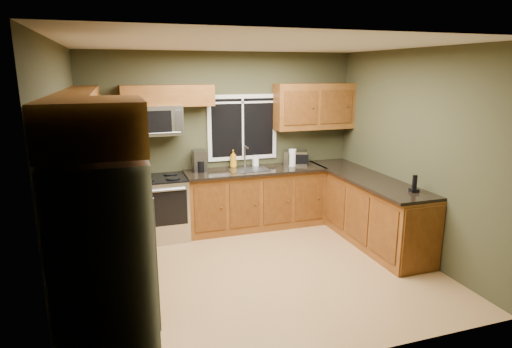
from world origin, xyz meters
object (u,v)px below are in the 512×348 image
microwave (155,120)px  soap_bottle_b (255,160)px  range (161,208)px  paper_towel_roll (292,158)px  refrigerator (106,268)px  coffee_maker (199,161)px  kettle (201,163)px  cordless_phone (414,187)px  soap_bottle_a (233,159)px  toaster_oven (295,158)px

microwave → soap_bottle_b: bearing=3.5°
range → paper_towel_roll: (2.09, 0.04, 0.61)m
microwave → soap_bottle_b: size_ratio=4.29×
refrigerator → microwave: bearing=76.7°
coffee_maker → kettle: size_ratio=1.12×
refrigerator → coffee_maker: refrigerator is taller
refrigerator → cordless_phone: (3.64, 0.95, 0.11)m
microwave → paper_towel_roll: size_ratio=2.55×
microwave → coffee_maker: (0.62, 0.01, -0.64)m
soap_bottle_a → paper_towel_roll: bearing=-11.9°
soap_bottle_b → coffee_maker: bearing=-175.0°
range → microwave: microwave is taller
microwave → cordless_phone: bearing=-33.5°
coffee_maker → kettle: 0.03m
range → microwave: bearing=90.0°
coffee_maker → cordless_phone: coffee_maker is taller
microwave → toaster_oven: (2.17, -0.02, -0.68)m
soap_bottle_a → refrigerator: bearing=-121.8°
soap_bottle_a → soap_bottle_b: size_ratio=1.57×
refrigerator → paper_towel_roll: 3.95m
range → microwave: size_ratio=1.23×
range → coffee_maker: coffee_maker is taller
soap_bottle_a → cordless_phone: (1.78, -2.05, -0.07)m
range → cordless_phone: bearing=-31.6°
refrigerator → cordless_phone: 3.76m
paper_towel_roll → kettle: bearing=176.4°
soap_bottle_a → microwave: bearing=-175.4°
range → microwave: (-0.00, 0.14, 1.26)m
microwave → range: bearing=-90.0°
coffee_maker → soap_bottle_a: coffee_maker is taller
refrigerator → range: size_ratio=1.92×
toaster_oven → soap_bottle_a: 1.00m
refrigerator → cordless_phone: refrigerator is taller
range → toaster_oven: toaster_oven is taller
paper_towel_roll → cordless_phone: paper_towel_roll is taller
microwave → toaster_oven: microwave is taller
toaster_oven → soap_bottle_a: soap_bottle_a is taller
coffee_maker → kettle: (0.02, -0.02, -0.02)m
toaster_oven → cordless_phone: 2.09m
toaster_oven → coffee_maker: size_ratio=1.36×
range → paper_towel_roll: paper_towel_roll is taller
paper_towel_roll → soap_bottle_a: bearing=168.1°
kettle → range: bearing=-168.6°
paper_towel_roll → cordless_phone: 2.05m
toaster_oven → range: bearing=-176.8°
coffee_maker → soap_bottle_b: (0.91, 0.08, -0.06)m
range → kettle: (0.64, 0.13, 0.60)m
kettle → cordless_phone: size_ratio=1.30×
cordless_phone → soap_bottle_b: bearing=124.8°
microwave → toaster_oven: 2.27m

